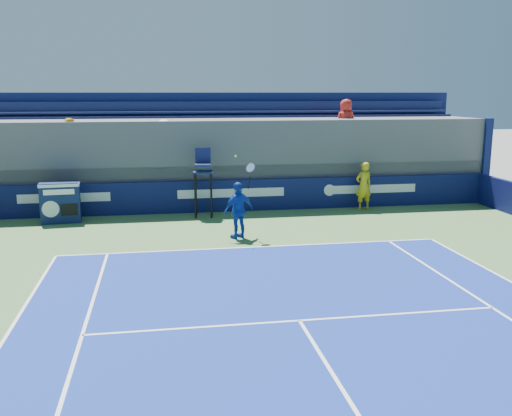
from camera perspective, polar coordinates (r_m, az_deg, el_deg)
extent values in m
imported|color=gold|center=(22.01, 10.71, 2.18)|extent=(0.73, 0.55, 1.82)
cube|color=white|center=(16.50, -0.22, -3.93)|extent=(10.97, 0.07, 0.00)
cube|color=white|center=(11.41, 4.37, -11.15)|extent=(8.23, 0.07, 0.00)
cube|color=#0C1143|center=(21.41, -2.51, 1.24)|extent=(20.40, 0.20, 1.20)
cube|color=white|center=(21.40, -18.63, 0.96)|extent=(3.20, 0.01, 0.32)
cube|color=white|center=(21.28, -2.48, 1.51)|extent=(4.00, 0.01, 0.32)
cube|color=white|center=(22.62, 11.49, 1.88)|extent=(3.60, 0.01, 0.32)
cylinder|color=white|center=(22.07, 7.37, 1.78)|extent=(0.44, 0.01, 0.44)
cube|color=#0E1A46|center=(20.68, -18.97, 0.53)|extent=(1.35, 0.81, 1.40)
cube|color=white|center=(20.57, -19.08, 2.26)|extent=(1.38, 0.83, 0.10)
cylinder|color=silver|center=(20.38, -19.85, -0.11)|extent=(0.56, 0.07, 0.56)
cube|color=black|center=(20.34, -18.16, -0.16)|extent=(0.55, 0.07, 0.40)
cube|color=white|center=(20.25, -19.12, 1.51)|extent=(1.00, 0.09, 0.18)
cylinder|color=black|center=(20.25, -6.08, 1.17)|extent=(0.08, 0.08, 1.60)
cylinder|color=black|center=(20.24, -4.50, 1.19)|extent=(0.08, 0.08, 1.60)
cylinder|color=black|center=(20.80, -6.03, 1.44)|extent=(0.08, 0.08, 1.60)
cylinder|color=black|center=(20.79, -4.48, 1.47)|extent=(0.08, 0.08, 1.60)
cube|color=#0F194E|center=(20.39, -5.32, 3.62)|extent=(0.77, 0.77, 0.06)
cube|color=navy|center=(20.26, -5.34, 4.28)|extent=(0.59, 0.50, 0.08)
cube|color=#121845|center=(20.58, -5.33, 5.23)|extent=(0.55, 0.12, 0.60)
imported|color=#133DA0|center=(17.34, -1.75, -0.24)|extent=(1.10, 0.84, 1.74)
cylinder|color=black|center=(17.33, -0.68, 2.51)|extent=(0.09, 0.15, 0.39)
torus|color=silver|center=(17.20, -0.56, 4.05)|extent=(0.32, 0.22, 0.29)
cylinder|color=white|center=(17.20, -0.56, 4.05)|extent=(0.26, 0.17, 0.24)
sphere|color=#D7F336|center=(16.92, -2.05, 5.19)|extent=(0.07, 0.07, 0.07)
cube|color=#55555B|center=(23.11, -3.12, 4.72)|extent=(20.40, 3.60, 3.38)
cube|color=#55555B|center=(21.81, -2.71, 3.75)|extent=(20.40, 0.90, 0.55)
cube|color=#121B45|center=(21.65, -2.69, 4.96)|extent=(20.00, 0.45, 0.08)
cube|color=#121B45|center=(21.88, -2.77, 5.56)|extent=(20.00, 0.06, 0.45)
cube|color=#55555B|center=(22.63, -3.00, 5.43)|extent=(20.40, 0.90, 0.55)
cube|color=#121B45|center=(22.49, -2.98, 6.61)|extent=(20.00, 0.45, 0.08)
cube|color=#121B45|center=(22.72, -3.06, 7.17)|extent=(20.00, 0.06, 0.45)
cube|color=#55555B|center=(23.47, -3.27, 7.00)|extent=(20.40, 0.90, 0.55)
cube|color=#121B45|center=(23.34, -3.26, 8.14)|extent=(20.00, 0.45, 0.08)
cube|color=#121B45|center=(23.58, -3.33, 8.66)|extent=(20.00, 0.06, 0.45)
cube|color=#55555B|center=(24.33, -3.53, 8.45)|extent=(20.40, 0.90, 0.55)
cube|color=#121B45|center=(24.21, -3.51, 9.56)|extent=(20.00, 0.45, 0.08)
cube|color=#121B45|center=(24.45, -3.58, 10.05)|extent=(20.00, 0.06, 0.45)
cube|color=#0C1647|center=(24.99, -3.65, 6.40)|extent=(20.80, 0.30, 4.40)
cube|color=#0C1647|center=(26.36, 19.92, 4.91)|extent=(0.30, 3.90, 3.40)
imported|color=gold|center=(21.71, -18.15, 6.25)|extent=(0.90, 0.74, 1.73)
imported|color=white|center=(21.48, -9.15, 6.52)|extent=(1.07, 0.62, 1.66)
imported|color=#17827E|center=(21.85, 0.99, 6.67)|extent=(1.00, 0.60, 1.60)
imported|color=#AF2119|center=(23.55, 8.96, 8.50)|extent=(0.97, 0.70, 1.83)
imported|color=black|center=(23.73, 15.62, 6.53)|extent=(0.59, 0.43, 1.51)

